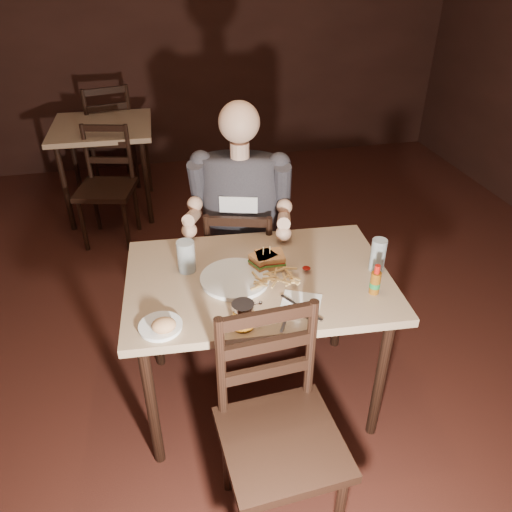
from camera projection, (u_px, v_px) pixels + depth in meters
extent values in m
plane|color=black|center=(215.00, 418.00, 2.54)|extent=(7.00, 7.00, 0.00)
plane|color=#321A14|center=(151.00, 21.00, 4.66)|extent=(6.00, 0.00, 6.00)
cube|color=tan|center=(258.00, 280.00, 2.27)|extent=(1.24, 0.88, 0.04)
cylinder|color=black|center=(152.00, 406.00, 2.15)|extent=(0.05, 0.05, 0.73)
cylinder|color=black|center=(154.00, 313.00, 2.68)|extent=(0.05, 0.05, 0.73)
cylinder|color=black|center=(380.00, 379.00, 2.28)|extent=(0.05, 0.05, 0.73)
cylinder|color=black|center=(340.00, 295.00, 2.81)|extent=(0.05, 0.05, 0.73)
cube|color=tan|center=(101.00, 127.00, 4.09)|extent=(0.83, 0.83, 0.04)
cylinder|color=black|center=(65.00, 189.00, 3.99)|extent=(0.04, 0.04, 0.73)
cylinder|color=black|center=(75.00, 160.00, 4.52)|extent=(0.04, 0.04, 0.73)
cylinder|color=black|center=(147.00, 183.00, 4.09)|extent=(0.04, 0.04, 0.73)
cylinder|color=black|center=(147.00, 155.00, 4.61)|extent=(0.04, 0.04, 0.73)
cylinder|color=white|center=(235.00, 279.00, 2.23)|extent=(0.32, 0.32, 0.02)
ellipsoid|color=maroon|center=(306.00, 268.00, 2.28)|extent=(0.04, 0.04, 0.01)
cylinder|color=silver|center=(186.00, 256.00, 2.26)|extent=(0.09, 0.09, 0.15)
cylinder|color=silver|center=(378.00, 255.00, 2.27)|extent=(0.07, 0.07, 0.16)
cube|color=white|center=(301.00, 303.00, 2.10)|extent=(0.21, 0.21, 0.00)
cube|color=silver|center=(301.00, 308.00, 2.06)|extent=(0.13, 0.20, 0.01)
cube|color=silver|center=(285.00, 320.00, 2.00)|extent=(0.09, 0.14, 0.00)
cylinder|color=white|center=(161.00, 327.00, 1.96)|extent=(0.18, 0.18, 0.01)
ellipsoid|color=tan|center=(164.00, 325.00, 1.92)|extent=(0.10, 0.09, 0.06)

